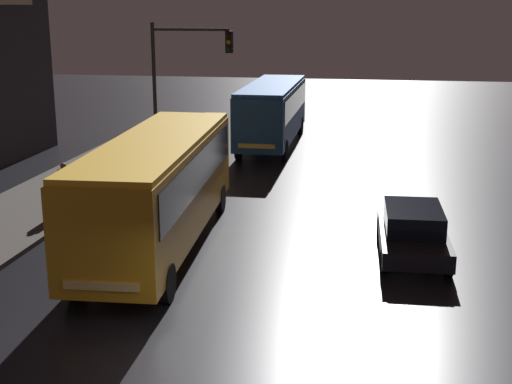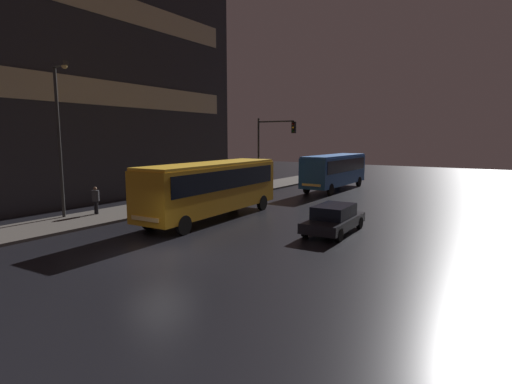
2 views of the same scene
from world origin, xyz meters
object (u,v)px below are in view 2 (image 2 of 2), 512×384
(traffic_light_main, at_px, (271,143))
(bus_near, at_px, (212,184))
(pedestrian_near, at_px, (191,189))
(street_lamp_sidewalk, at_px, (60,119))
(pedestrian_mid, at_px, (96,197))
(car_taxi, at_px, (334,218))
(bus_far, at_px, (335,168))

(traffic_light_main, bearing_deg, bus_near, -78.24)
(pedestrian_near, bearing_deg, street_lamp_sidewalk, -30.79)
(traffic_light_main, bearing_deg, pedestrian_mid, -107.99)
(bus_near, xyz_separation_m, pedestrian_near, (-4.31, 2.83, -0.89))
(traffic_light_main, height_order, street_lamp_sidewalk, street_lamp_sidewalk)
(pedestrian_near, height_order, traffic_light_main, traffic_light_main)
(car_taxi, bearing_deg, traffic_light_main, -46.80)
(pedestrian_mid, distance_m, street_lamp_sidewalk, 5.04)
(traffic_light_main, bearing_deg, car_taxi, -44.66)
(pedestrian_near, bearing_deg, pedestrian_mid, -30.75)
(pedestrian_near, distance_m, street_lamp_sidewalk, 9.55)
(traffic_light_main, xyz_separation_m, street_lamp_sidewalk, (-4.95, -15.10, 1.55))
(pedestrian_near, relative_size, street_lamp_sidewalk, 0.19)
(street_lamp_sidewalk, bearing_deg, bus_near, 35.42)
(bus_far, bearing_deg, traffic_light_main, 64.99)
(bus_near, relative_size, traffic_light_main, 1.71)
(pedestrian_near, height_order, street_lamp_sidewalk, street_lamp_sidewalk)
(bus_near, relative_size, pedestrian_mid, 6.51)
(pedestrian_near, bearing_deg, traffic_light_main, 151.49)
(car_taxi, relative_size, pedestrian_near, 2.71)
(bus_near, bearing_deg, pedestrian_mid, 24.28)
(bus_near, bearing_deg, car_taxi, -178.27)
(pedestrian_near, relative_size, pedestrian_mid, 1.01)
(bus_far, relative_size, pedestrian_mid, 5.99)
(car_taxi, xyz_separation_m, pedestrian_mid, (-13.92, -4.03, 0.43))
(bus_near, xyz_separation_m, car_taxi, (7.44, 0.65, -1.33))
(pedestrian_mid, height_order, street_lamp_sidewalk, street_lamp_sidewalk)
(bus_far, height_order, pedestrian_mid, bus_far)
(bus_far, distance_m, pedestrian_mid, 21.32)
(bus_far, relative_size, traffic_light_main, 1.57)
(bus_far, bearing_deg, street_lamp_sidewalk, 69.38)
(bus_near, height_order, street_lamp_sidewalk, street_lamp_sidewalk)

